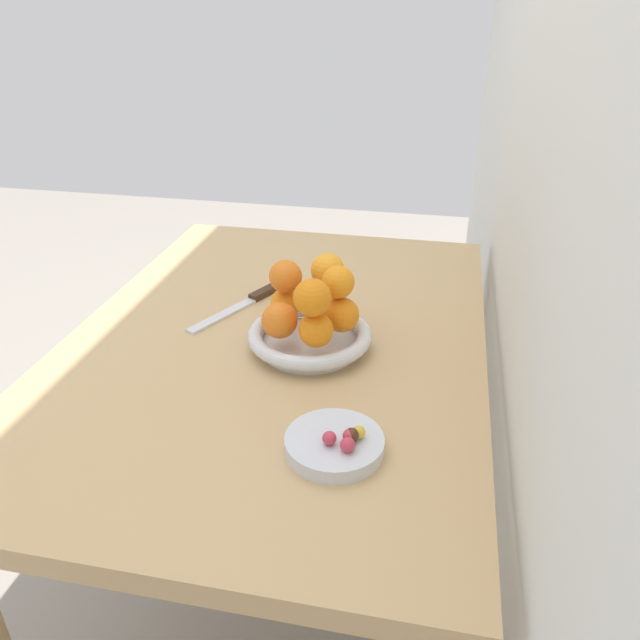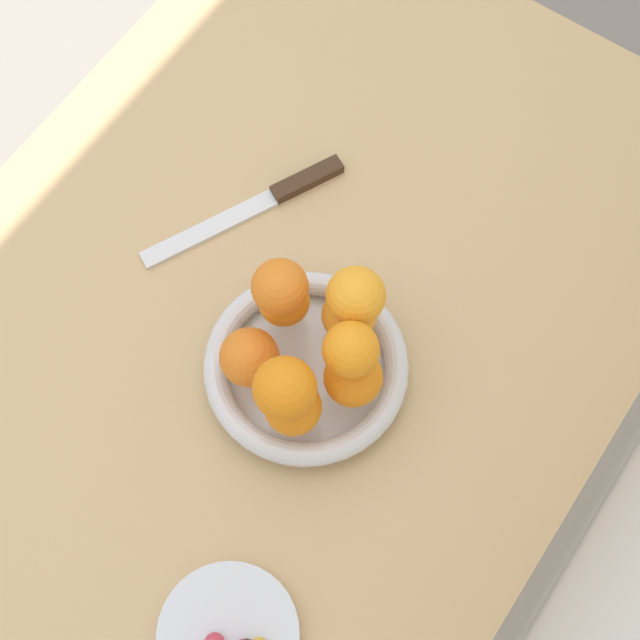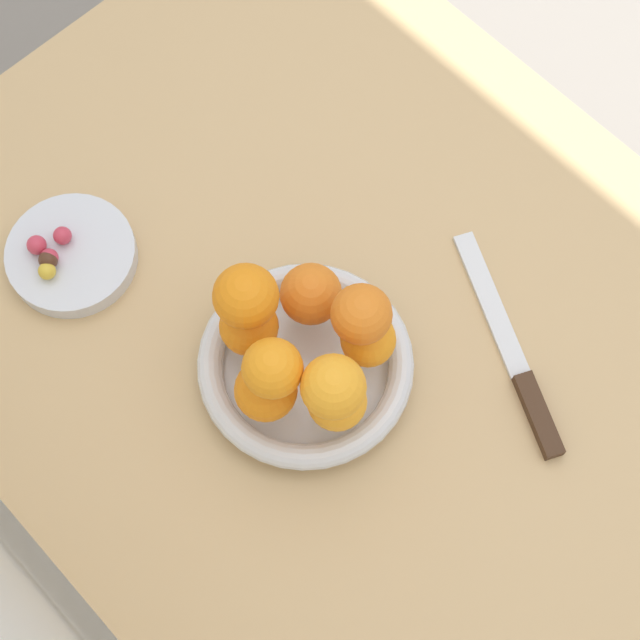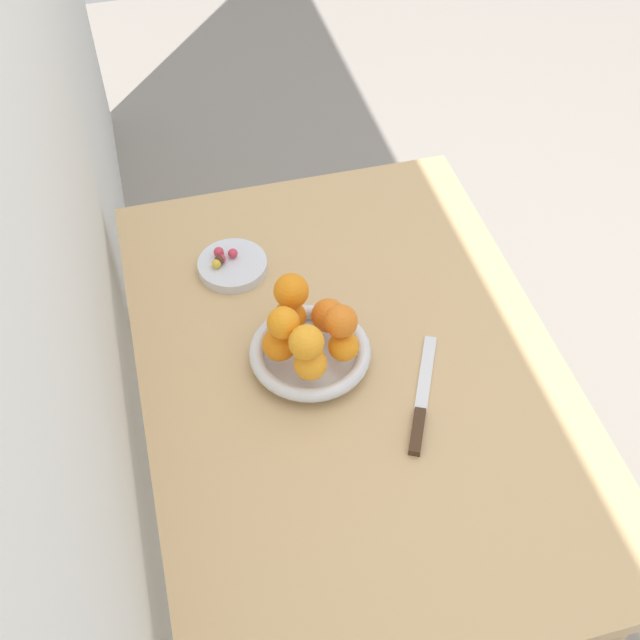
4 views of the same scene
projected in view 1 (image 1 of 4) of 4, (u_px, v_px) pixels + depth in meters
ground_plane at (287, 601)px, 1.51m from camera, size 6.00×6.00×0.00m
wall_back at (573, 38)px, 0.84m from camera, size 4.00×0.05×2.50m
dining_table at (279, 374)px, 1.20m from camera, size 1.10×0.76×0.74m
fruit_bowl at (310, 337)px, 1.11m from camera, size 0.22×0.22×0.04m
candy_dish at (334, 444)px, 0.86m from camera, size 0.14×0.14×0.02m
orange_0 at (324, 300)px, 1.13m from camera, size 0.06×0.06×0.06m
orange_1 at (285, 304)px, 1.12m from camera, size 0.06×0.06×0.06m
orange_2 at (280, 320)px, 1.06m from camera, size 0.06×0.06×0.06m
orange_3 at (316, 330)px, 1.03m from camera, size 0.06×0.06×0.06m
orange_4 at (342, 315)px, 1.08m from camera, size 0.06×0.06×0.06m
orange_5 at (312, 298)px, 1.00m from camera, size 0.06×0.06×0.06m
orange_6 at (338, 282)px, 1.06m from camera, size 0.06×0.06×0.06m
orange_7 at (328, 270)px, 1.10m from camera, size 0.06×0.06×0.06m
orange_8 at (285, 276)px, 1.09m from camera, size 0.06×0.06×0.06m
candy_ball_0 at (348, 445)px, 0.83m from camera, size 0.02×0.02×0.02m
candy_ball_1 at (329, 440)px, 0.84m from camera, size 0.01×0.01×0.01m
candy_ball_2 at (350, 436)px, 0.85m from camera, size 0.02×0.02×0.02m
candy_ball_3 at (359, 432)px, 0.86m from camera, size 0.02×0.02×0.02m
candy_ball_4 at (329, 438)px, 0.84m from camera, size 0.02×0.02×0.02m
candy_ball_5 at (352, 435)px, 0.85m from camera, size 0.02×0.02×0.02m
knife at (246, 302)px, 1.27m from camera, size 0.24×0.13×0.01m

